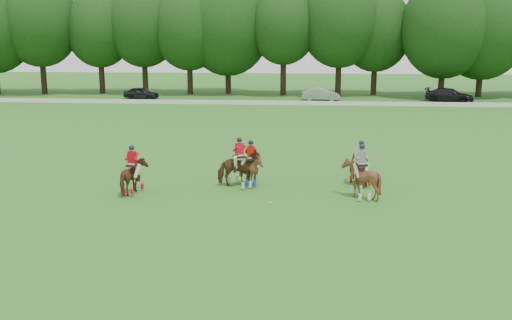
# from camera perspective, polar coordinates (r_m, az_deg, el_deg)

# --- Properties ---
(ground) EXTENTS (180.00, 180.00, 0.00)m
(ground) POSITION_cam_1_polar(r_m,az_deg,el_deg) (23.13, -1.73, -5.59)
(ground) COLOR #26651C
(ground) RESTS_ON ground
(tree_line) EXTENTS (117.98, 14.32, 14.75)m
(tree_line) POSITION_cam_1_polar(r_m,az_deg,el_deg) (69.96, 3.04, 13.21)
(tree_line) COLOR black
(tree_line) RESTS_ON ground
(boundary_rail) EXTENTS (120.00, 0.10, 0.44)m
(boundary_rail) POSITION_cam_1_polar(r_m,az_deg,el_deg) (60.31, 2.39, 5.74)
(boundary_rail) COLOR white
(boundary_rail) RESTS_ON ground
(car_left) EXTENTS (4.17, 2.09, 1.36)m
(car_left) POSITION_cam_1_polar(r_m,az_deg,el_deg) (67.33, -11.39, 6.59)
(car_left) COLOR black
(car_left) RESTS_ON ground
(car_mid) EXTENTS (4.21, 1.49, 1.38)m
(car_mid) POSITION_cam_1_polar(r_m,az_deg,el_deg) (64.71, 6.51, 6.54)
(car_mid) COLOR #A7A6AC
(car_mid) RESTS_ON ground
(car_right) EXTENTS (5.56, 3.93, 1.50)m
(car_right) POSITION_cam_1_polar(r_m,az_deg,el_deg) (66.62, 18.77, 6.18)
(car_right) COLOR black
(car_right) RESTS_ON ground
(polo_red_a) EXTENTS (1.18, 1.93, 2.27)m
(polo_red_a) POSITION_cam_1_polar(r_m,az_deg,el_deg) (26.68, -12.21, -1.61)
(polo_red_a) COLOR #482813
(polo_red_a) RESTS_ON ground
(polo_red_b) EXTENTS (2.23, 2.19, 2.40)m
(polo_red_b) POSITION_cam_1_polar(r_m,az_deg,el_deg) (27.30, -1.66, -0.90)
(polo_red_b) COLOR #482813
(polo_red_b) RESTS_ON ground
(polo_red_c) EXTENTS (1.30, 1.44, 2.23)m
(polo_red_c) POSITION_cam_1_polar(r_m,az_deg,el_deg) (27.57, -0.51, -0.93)
(polo_red_c) COLOR #482813
(polo_red_c) RESTS_ON ground
(polo_stripe_a) EXTENTS (1.53, 1.92, 2.20)m
(polo_stripe_a) POSITION_cam_1_polar(r_m,az_deg,el_deg) (28.05, 10.41, -0.93)
(polo_stripe_a) COLOR #482813
(polo_stripe_a) RESTS_ON ground
(polo_stripe_b) EXTENTS (1.71, 1.85, 2.45)m
(polo_stripe_b) POSITION_cam_1_polar(r_m,az_deg,el_deg) (25.82, 10.45, -1.81)
(polo_stripe_b) COLOR #482813
(polo_stripe_b) RESTS_ON ground
(polo_ball) EXTENTS (0.09, 0.09, 0.09)m
(polo_ball) POSITION_cam_1_polar(r_m,az_deg,el_deg) (24.75, 1.42, -4.27)
(polo_ball) COLOR white
(polo_ball) RESTS_ON ground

